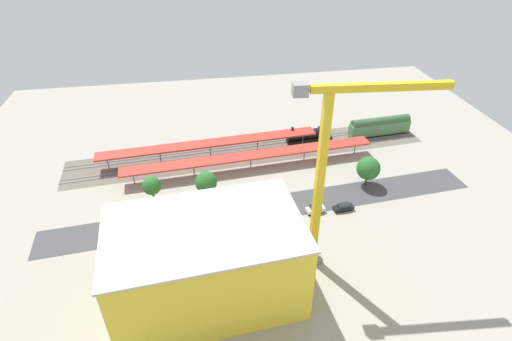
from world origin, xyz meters
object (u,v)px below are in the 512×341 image
at_px(traffic_light, 250,208).
at_px(platform_canopy_near, 251,156).
at_px(parked_car_2, 284,213).
at_px(parked_car_3, 251,215).
at_px(street_tree_1, 368,168).
at_px(street_tree_0, 152,186).
at_px(parked_car_4, 222,222).
at_px(platform_canopy_far, 210,143).
at_px(locomotive, 310,135).
at_px(parked_car_1, 315,209).
at_px(box_truck_0, 256,224).
at_px(construction_building, 207,263).
at_px(street_tree_2, 206,182).
at_px(parked_car_5, 189,224).
at_px(parked_car_0, 343,208).
at_px(passenger_coach, 380,126).

bearing_deg(traffic_light, platform_canopy_near, -99.40).
xyz_separation_m(parked_car_2, parked_car_3, (7.73, -0.31, -0.02)).
bearing_deg(street_tree_1, traffic_light, 16.98).
xyz_separation_m(street_tree_0, traffic_light, (-21.40, 10.27, -1.19)).
relative_size(parked_car_4, street_tree_1, 0.57).
height_order(platform_canopy_far, locomotive, locomotive).
bearing_deg(parked_car_1, platform_canopy_far, -52.58).
xyz_separation_m(parked_car_3, box_truck_0, (-0.47, 4.15, 0.98)).
bearing_deg(construction_building, parked_car_3, -122.93).
bearing_deg(platform_canopy_near, street_tree_2, 44.15).
height_order(parked_car_3, parked_car_5, parked_car_5).
height_order(parked_car_4, street_tree_1, street_tree_1).
bearing_deg(street_tree_0, parked_car_0, 167.52).
bearing_deg(street_tree_0, street_tree_2, 178.13).
bearing_deg(parked_car_4, street_tree_1, -166.24).
bearing_deg(street_tree_1, parked_car_3, 14.67).
height_order(platform_canopy_near, parked_car_5, platform_canopy_near).
xyz_separation_m(platform_canopy_far, parked_car_1, (-22.16, 28.95, -3.27)).
bearing_deg(parked_car_0, street_tree_1, -135.89).
bearing_deg(platform_canopy_near, parked_car_5, 50.89).
bearing_deg(parked_car_3, traffic_light, 75.96).
xyz_separation_m(platform_canopy_far, construction_building, (3.67, 48.26, 3.96)).
bearing_deg(street_tree_0, locomotive, -152.44).
relative_size(street_tree_1, street_tree_2, 0.99).
relative_size(locomotive, parked_car_3, 3.23).
bearing_deg(street_tree_0, construction_building, 111.21).
relative_size(passenger_coach, construction_building, 0.61).
height_order(platform_canopy_far, construction_building, construction_building).
xyz_separation_m(platform_canopy_far, locomotive, (-30.02, -3.65, -2.18)).
distance_m(parked_car_3, parked_car_4, 6.69).
xyz_separation_m(parked_car_1, parked_car_2, (7.41, -0.12, -0.05)).
bearing_deg(parked_car_1, street_tree_1, -151.71).
bearing_deg(platform_canopy_far, parked_car_5, 76.57).
bearing_deg(parked_car_2, passenger_coach, -139.04).
height_order(passenger_coach, parked_car_3, passenger_coach).
distance_m(platform_canopy_near, box_truck_0, 24.98).
relative_size(platform_canopy_near, locomotive, 4.82).
height_order(parked_car_2, street_tree_2, street_tree_2).
distance_m(platform_canopy_far, box_truck_0, 33.61).
xyz_separation_m(platform_canopy_near, platform_canopy_far, (10.30, -7.95, 0.23)).
bearing_deg(construction_building, parked_car_4, -106.85).
bearing_deg(platform_canopy_near, parked_car_3, 80.93).
relative_size(parked_car_0, parked_car_5, 1.15).
xyz_separation_m(parked_car_5, street_tree_2, (-4.73, -9.08, 4.46)).
distance_m(street_tree_0, street_tree_1, 52.81).
relative_size(parked_car_1, street_tree_0, 0.61).
distance_m(parked_car_3, street_tree_0, 23.94).
height_order(passenger_coach, parked_car_2, passenger_coach).
height_order(parked_car_1, parked_car_2, parked_car_1).
relative_size(platform_canopy_near, parked_car_5, 15.96).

